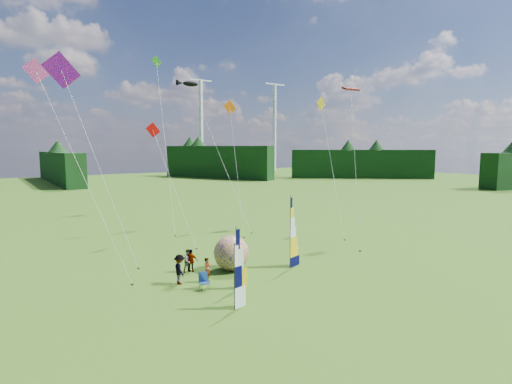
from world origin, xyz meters
TOP-DOWN VIEW (x-y plane):
  - ground at (0.00, 0.00)m, footprint 220.00×220.00m
  - treeline_ring at (0.00, 0.00)m, footprint 210.00×210.00m
  - turbine_left at (70.00, 95.00)m, footprint 8.00×1.20m
  - turbine_right at (45.00, 102.00)m, footprint 8.00×1.20m
  - feather_banner_main at (1.65, 3.65)m, footprint 1.32×0.46m
  - side_banner_left at (-3.69, 2.18)m, footprint 1.02×0.14m
  - side_banner_far at (-5.32, -0.27)m, footprint 1.00×0.28m
  - bol_inflatable at (-1.95, 5.60)m, footprint 2.88×2.88m
  - spectator_a at (-4.45, 4.35)m, footprint 0.68×0.63m
  - spectator_b at (-4.55, 6.88)m, footprint 0.81×0.48m
  - spectator_c at (-6.03, 5.02)m, footprint 0.57×1.24m
  - spectator_d at (-4.40, 6.79)m, footprint 0.91×0.90m
  - camp_chair at (-5.26, 3.23)m, footprint 0.71×0.71m
  - kite_whale at (5.59, 20.70)m, footprint 3.20×15.08m
  - kite_rainbow_delta at (-8.68, 13.00)m, footprint 7.64×11.47m
  - kite_parafoil at (11.64, 6.79)m, footprint 10.46×11.14m
  - small_kite_red at (-1.80, 15.63)m, footprint 4.00×9.71m
  - small_kite_orange at (5.81, 17.32)m, footprint 6.05×10.65m
  - small_kite_yellow at (13.17, 11.16)m, footprint 8.48×11.37m
  - small_kite_pink at (-10.50, 9.05)m, footprint 7.67×8.60m
  - small_kite_green at (0.38, 22.74)m, footprint 5.17×12.56m

SIDE VIEW (x-z plane):
  - ground at x=0.00m, z-range 0.00..0.00m
  - camp_chair at x=-5.26m, z-range 0.00..1.04m
  - spectator_d at x=-4.40m, z-range 0.00..1.56m
  - spectator_a at x=-4.45m, z-range 0.00..1.56m
  - spectator_b at x=-4.55m, z-range 0.00..1.58m
  - spectator_c at x=-6.03m, z-range 0.00..1.85m
  - bol_inflatable at x=-1.95m, z-range 0.00..2.41m
  - side_banner_far at x=-5.32m, z-range 0.00..3.40m
  - side_banner_left at x=-3.69m, z-range 0.00..3.65m
  - feather_banner_main at x=1.65m, z-range 0.00..4.96m
  - treeline_ring at x=0.00m, z-range 0.00..8.00m
  - small_kite_red at x=-1.80m, z-range 0.00..11.20m
  - small_kite_orange at x=5.81m, z-range 0.00..14.10m
  - small_kite_pink at x=-10.50m, z-range 0.00..14.42m
  - small_kite_yellow at x=13.17m, z-range 0.00..14.43m
  - kite_parafoil at x=11.64m, z-range 0.00..15.68m
  - kite_rainbow_delta at x=-8.68m, z-range 0.00..16.42m
  - kite_whale at x=5.59m, z-range 0.00..17.20m
  - small_kite_green at x=0.38m, z-range 0.00..19.24m
  - turbine_left at x=70.00m, z-range 0.00..30.00m
  - turbine_right at x=45.00m, z-range 0.00..30.00m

